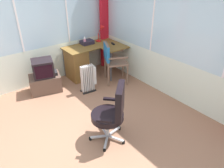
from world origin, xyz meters
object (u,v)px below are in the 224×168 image
Objects in this scene: spray_bottle at (85,41)px; space_heater at (89,78)px; desk_lamp at (102,30)px; paper_tray at (87,42)px; tv_remote at (113,44)px; wooden_armchair at (111,58)px; desk at (79,62)px; tv_on_stand at (45,77)px; office_chair at (113,111)px.

space_heater is at bearing -118.67° from spray_bottle.
paper_tray is at bearing 172.60° from desk_lamp.
wooden_armchair reaches higher than tv_remote.
space_heater is at bearing -140.04° from desk_lamp.
desk_lamp is at bearing 39.96° from space_heater.
paper_tray is at bearing 156.64° from tv_remote.
tv_remote is at bearing -17.38° from desk.
wooden_armchair is at bearing -21.67° from tv_on_stand.
desk_lamp reaches higher than desk.
paper_tray is at bearing 66.07° from office_chair.
office_chair is (-0.68, -2.15, 0.14)m from desk.
spray_bottle is at bearing 177.94° from desk_lamp.
tv_on_stand is at bearing -169.68° from paper_tray.
spray_bottle is at bearing -155.96° from paper_tray.
paper_tray is 1.35m from tv_on_stand.
desk is 0.97m from desk_lamp.
desk is at bearing 72.35° from office_chair.
tv_remote is 0.15× the size of office_chair.
tv_remote is 0.24× the size of space_heater.
spray_bottle reaches higher than tv_remote.
wooden_armchair is 1.52× the size of space_heater.
wooden_armchair is at bearing -80.29° from paper_tray.
tv_on_stand is at bearing -170.70° from spray_bottle.
office_chair reaches higher than tv_on_stand.
office_chair reaches higher than tv_remote.
tv_remote reaches higher than desk.
tv_on_stand is (-1.25, -0.23, -0.47)m from paper_tray.
desk is 1.42× the size of wooden_armchair.
office_chair is 2.09m from tv_on_stand.
wooden_armchair reaches higher than paper_tray.
wooden_armchair is at bearing -73.93° from spray_bottle.
spray_bottle is at bearing 67.45° from office_chair.
desk_lamp is 0.48m from paper_tray.
paper_tray reaches higher than space_heater.
desk_lamp is at bearing -7.40° from paper_tray.
desk_lamp is 0.43× the size of office_chair.
space_heater is at bearing -104.80° from desk.
spray_bottle is 1.05m from space_heater.
paper_tray is 2.52m from office_chair.
desk is at bearing -173.01° from desk_lamp.
tv_on_stand is at bearing -169.56° from tv_remote.
wooden_armchair reaches higher than tv_on_stand.
spray_bottle reaches higher than space_heater.
desk_lamp reaches higher than paper_tray.
desk is 4.43× the size of paper_tray.
desk is at bearing -156.69° from spray_bottle.
paper_tray is (0.33, 0.15, 0.38)m from desk.
spray_bottle is (-0.57, 0.37, 0.09)m from tv_remote.
spray_bottle is at bearing 23.31° from desk.
desk is at bearing 75.20° from space_heater.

